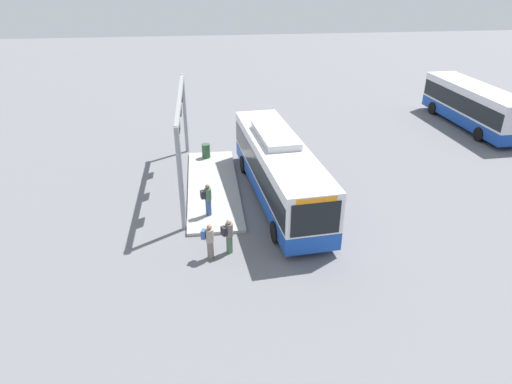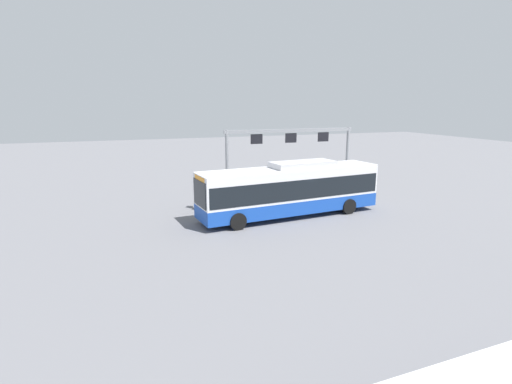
% 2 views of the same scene
% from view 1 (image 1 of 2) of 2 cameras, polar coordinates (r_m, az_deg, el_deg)
% --- Properties ---
extents(ground_plane, '(120.00, 120.00, 0.00)m').
position_cam_1_polar(ground_plane, '(24.72, 2.79, -0.70)').
color(ground_plane, slate).
extents(platform_curb, '(10.00, 2.80, 0.16)m').
position_cam_1_polar(platform_curb, '(25.84, -5.41, 0.70)').
color(platform_curb, '#9E9E99').
rests_on(platform_curb, ground).
extents(bus_main, '(12.03, 3.59, 3.46)m').
position_cam_1_polar(bus_main, '(23.94, 2.88, 3.15)').
color(bus_main, '#1947AD').
rests_on(bus_main, ground).
extents(bus_background_right, '(10.54, 3.05, 3.10)m').
position_cam_1_polar(bus_background_right, '(38.75, 25.64, 9.93)').
color(bus_background_right, '#1947AD').
rests_on(bus_background_right, ground).
extents(person_boarding, '(0.45, 0.59, 1.67)m').
position_cam_1_polar(person_boarding, '(19.51, -5.89, -6.07)').
color(person_boarding, slate).
rests_on(person_boarding, ground).
extents(person_waiting_near, '(0.53, 0.61, 1.67)m').
position_cam_1_polar(person_waiting_near, '(19.80, -3.46, -5.43)').
color(person_waiting_near, '#476B4C').
rests_on(person_waiting_near, ground).
extents(person_waiting_mid, '(0.43, 0.58, 1.67)m').
position_cam_1_polar(person_waiting_mid, '(22.43, -6.11, -0.88)').
color(person_waiting_mid, '#334C8C').
rests_on(person_waiting_mid, platform_curb).
extents(platform_sign_gantry, '(10.39, 0.24, 5.20)m').
position_cam_1_polar(platform_sign_gantry, '(25.13, -9.33, 8.88)').
color(platform_sign_gantry, gray).
rests_on(platform_sign_gantry, ground).
extents(trash_bin, '(0.52, 0.52, 0.90)m').
position_cam_1_polar(trash_bin, '(29.39, -6.29, 5.16)').
color(trash_bin, '#2D5133').
rests_on(trash_bin, platform_curb).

